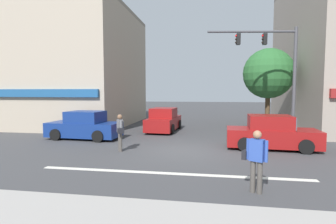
{
  "coord_description": "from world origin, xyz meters",
  "views": [
    {
      "loc": [
        1.24,
        -11.81,
        2.67
      ],
      "look_at": [
        -0.97,
        2.0,
        1.6
      ],
      "focal_mm": 28.0,
      "sensor_mm": 36.0,
      "label": 1
    }
  ],
  "objects_px": {
    "utility_pole_near_left": "(66,76)",
    "utility_pole_far_right": "(319,74)",
    "traffic_light_mast": "(277,65)",
    "sedan_waiting_far": "(164,121)",
    "street_tree": "(268,74)",
    "sedan_crossing_leftbound": "(85,126)",
    "sedan_crossing_center": "(271,134)",
    "pedestrian_mid_crossing": "(120,130)",
    "pedestrian_foreground_with_bag": "(256,157)"
  },
  "relations": [
    {
      "from": "street_tree",
      "to": "traffic_light_mast",
      "type": "distance_m",
      "value": 3.72
    },
    {
      "from": "street_tree",
      "to": "utility_pole_far_right",
      "type": "xyz_separation_m",
      "value": [
        3.2,
        -0.01,
        -0.05
      ]
    },
    {
      "from": "street_tree",
      "to": "utility_pole_near_left",
      "type": "bearing_deg",
      "value": -171.57
    },
    {
      "from": "street_tree",
      "to": "utility_pole_near_left",
      "type": "distance_m",
      "value": 13.96
    },
    {
      "from": "utility_pole_near_left",
      "to": "sedan_crossing_leftbound",
      "type": "distance_m",
      "value": 5.14
    },
    {
      "from": "pedestrian_foreground_with_bag",
      "to": "pedestrian_mid_crossing",
      "type": "distance_m",
      "value": 6.61
    },
    {
      "from": "utility_pole_near_left",
      "to": "sedan_waiting_far",
      "type": "xyz_separation_m",
      "value": [
        6.76,
        0.66,
        -3.08
      ]
    },
    {
      "from": "street_tree",
      "to": "sedan_crossing_leftbound",
      "type": "relative_size",
      "value": 1.35
    },
    {
      "from": "utility_pole_far_right",
      "to": "pedestrian_foreground_with_bag",
      "type": "distance_m",
      "value": 13.62
    },
    {
      "from": "sedan_crossing_leftbound",
      "to": "pedestrian_mid_crossing",
      "type": "distance_m",
      "value": 4.14
    },
    {
      "from": "utility_pole_far_right",
      "to": "pedestrian_mid_crossing",
      "type": "relative_size",
      "value": 4.45
    },
    {
      "from": "pedestrian_foreground_with_bag",
      "to": "sedan_crossing_center",
      "type": "bearing_deg",
      "value": 73.92
    },
    {
      "from": "sedan_crossing_leftbound",
      "to": "pedestrian_foreground_with_bag",
      "type": "relative_size",
      "value": 2.51
    },
    {
      "from": "utility_pole_far_right",
      "to": "utility_pole_near_left",
      "type": "bearing_deg",
      "value": -173.16
    },
    {
      "from": "utility_pole_far_right",
      "to": "sedan_waiting_far",
      "type": "relative_size",
      "value": 1.77
    },
    {
      "from": "utility_pole_far_right",
      "to": "pedestrian_mid_crossing",
      "type": "height_order",
      "value": "utility_pole_far_right"
    },
    {
      "from": "utility_pole_near_left",
      "to": "traffic_light_mast",
      "type": "height_order",
      "value": "utility_pole_near_left"
    },
    {
      "from": "utility_pole_near_left",
      "to": "traffic_light_mast",
      "type": "distance_m",
      "value": 13.59
    },
    {
      "from": "street_tree",
      "to": "traffic_light_mast",
      "type": "height_order",
      "value": "traffic_light_mast"
    },
    {
      "from": "utility_pole_far_right",
      "to": "traffic_light_mast",
      "type": "bearing_deg",
      "value": -133.76
    },
    {
      "from": "street_tree",
      "to": "sedan_crossing_leftbound",
      "type": "height_order",
      "value": "street_tree"
    },
    {
      "from": "utility_pole_near_left",
      "to": "sedan_waiting_far",
      "type": "bearing_deg",
      "value": 5.6
    },
    {
      "from": "utility_pole_near_left",
      "to": "pedestrian_mid_crossing",
      "type": "distance_m",
      "value": 8.72
    },
    {
      "from": "traffic_light_mast",
      "to": "pedestrian_mid_crossing",
      "type": "height_order",
      "value": "traffic_light_mast"
    },
    {
      "from": "sedan_crossing_center",
      "to": "pedestrian_mid_crossing",
      "type": "height_order",
      "value": "pedestrian_mid_crossing"
    },
    {
      "from": "sedan_crossing_center",
      "to": "pedestrian_foreground_with_bag",
      "type": "height_order",
      "value": "pedestrian_foreground_with_bag"
    },
    {
      "from": "utility_pole_far_right",
      "to": "sedan_crossing_center",
      "type": "bearing_deg",
      "value": -124.78
    },
    {
      "from": "street_tree",
      "to": "sedan_crossing_center",
      "type": "xyz_separation_m",
      "value": [
        -1.08,
        -6.16,
        -3.21
      ]
    },
    {
      "from": "traffic_light_mast",
      "to": "sedan_crossing_center",
      "type": "bearing_deg",
      "value": -106.81
    },
    {
      "from": "sedan_waiting_far",
      "to": "sedan_crossing_leftbound",
      "type": "distance_m",
      "value": 5.4
    },
    {
      "from": "sedan_waiting_far",
      "to": "sedan_crossing_leftbound",
      "type": "height_order",
      "value": "same"
    },
    {
      "from": "sedan_crossing_center",
      "to": "sedan_crossing_leftbound",
      "type": "distance_m",
      "value": 9.99
    },
    {
      "from": "traffic_light_mast",
      "to": "sedan_waiting_far",
      "type": "relative_size",
      "value": 1.48
    },
    {
      "from": "traffic_light_mast",
      "to": "sedan_crossing_leftbound",
      "type": "distance_m",
      "value": 11.31
    },
    {
      "from": "utility_pole_near_left",
      "to": "utility_pole_far_right",
      "type": "bearing_deg",
      "value": 6.84
    },
    {
      "from": "utility_pole_near_left",
      "to": "sedan_crossing_leftbound",
      "type": "xyz_separation_m",
      "value": [
        2.8,
        -3.01,
        -3.08
      ]
    },
    {
      "from": "sedan_crossing_leftbound",
      "to": "pedestrian_mid_crossing",
      "type": "xyz_separation_m",
      "value": [
        3.09,
        -2.75,
        0.24
      ]
    },
    {
      "from": "street_tree",
      "to": "pedestrian_mid_crossing",
      "type": "height_order",
      "value": "street_tree"
    },
    {
      "from": "utility_pole_far_right",
      "to": "sedan_crossing_center",
      "type": "xyz_separation_m",
      "value": [
        -4.28,
        -6.16,
        -3.15
      ]
    },
    {
      "from": "utility_pole_far_right",
      "to": "sedan_waiting_far",
      "type": "xyz_separation_m",
      "value": [
        -10.25,
        -1.38,
        -3.15
      ]
    },
    {
      "from": "traffic_light_mast",
      "to": "sedan_crossing_center",
      "type": "xyz_separation_m",
      "value": [
        -0.75,
        -2.47,
        -3.46
      ]
    },
    {
      "from": "sedan_crossing_center",
      "to": "sedan_waiting_far",
      "type": "height_order",
      "value": "same"
    },
    {
      "from": "street_tree",
      "to": "traffic_light_mast",
      "type": "relative_size",
      "value": 0.91
    },
    {
      "from": "utility_pole_far_right",
      "to": "traffic_light_mast",
      "type": "xyz_separation_m",
      "value": [
        -3.53,
        -3.69,
        0.31
      ]
    },
    {
      "from": "sedan_crossing_leftbound",
      "to": "pedestrian_mid_crossing",
      "type": "bearing_deg",
      "value": -41.63
    },
    {
      "from": "traffic_light_mast",
      "to": "utility_pole_far_right",
      "type": "bearing_deg",
      "value": 46.24
    },
    {
      "from": "traffic_light_mast",
      "to": "pedestrian_foreground_with_bag",
      "type": "distance_m",
      "value": 9.15
    },
    {
      "from": "sedan_crossing_center",
      "to": "pedestrian_foreground_with_bag",
      "type": "bearing_deg",
      "value": -106.08
    },
    {
      "from": "utility_pole_far_right",
      "to": "sedan_crossing_leftbound",
      "type": "relative_size",
      "value": 1.77
    },
    {
      "from": "utility_pole_near_left",
      "to": "pedestrian_foreground_with_bag",
      "type": "distance_m",
      "value": 15.1
    }
  ]
}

